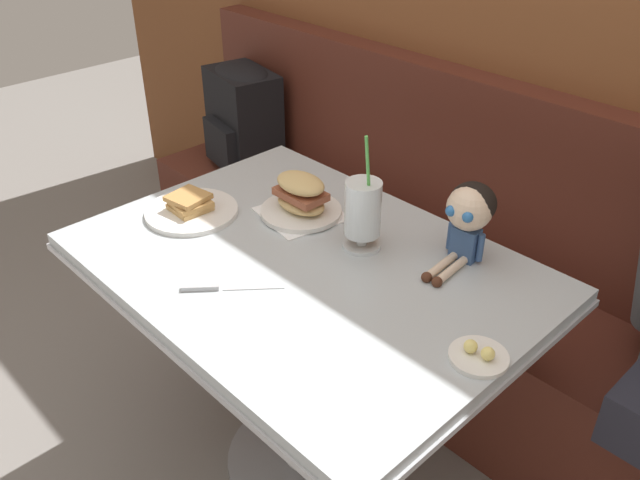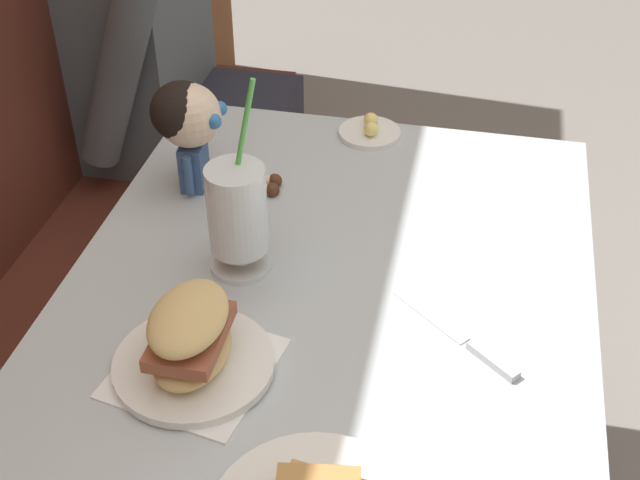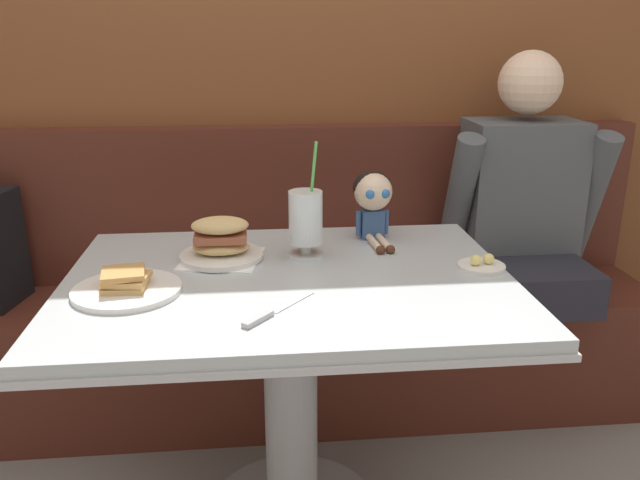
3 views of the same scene
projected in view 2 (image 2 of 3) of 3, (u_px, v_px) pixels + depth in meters
The scene contains 8 objects.
booth_bench at pixel (0, 419), 1.62m from camera, with size 2.60×0.48×1.00m.
diner_table at pixel (323, 391), 1.39m from camera, with size 1.11×0.81×0.74m.
milkshake_glass at pixel (237, 213), 1.27m from camera, with size 0.10×0.10×0.31m.
sandwich_plate at pixel (191, 344), 1.13m from camera, with size 0.23×0.23×0.12m.
butter_saucer at pixel (370, 131), 1.65m from camera, with size 0.12×0.12×0.04m.
butter_knife at pixel (475, 347), 1.19m from camera, with size 0.17×0.19×0.01m.
seated_doll at pixel (189, 121), 1.44m from camera, with size 0.12×0.22×0.20m.
diner_patron at pixel (155, 36), 2.01m from camera, with size 0.55×0.48×0.81m.
Camera 2 is at (-0.93, -0.01, 1.58)m, focal length 47.90 mm.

